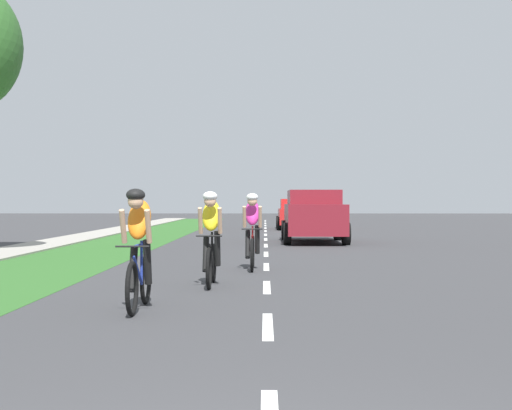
# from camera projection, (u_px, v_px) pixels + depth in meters

# --- Properties ---
(ground_plane) EXTENTS (120.00, 120.00, 0.00)m
(ground_plane) POSITION_uv_depth(u_px,v_px,m) (266.00, 246.00, 22.98)
(ground_plane) COLOR #38383A
(grass_verge) EXTENTS (2.98, 70.00, 0.01)m
(grass_verge) POSITION_uv_depth(u_px,v_px,m) (114.00, 246.00, 23.04)
(grass_verge) COLOR #2D6026
(grass_verge) RESTS_ON ground_plane
(sidewalk_concrete) EXTENTS (1.65, 70.00, 0.10)m
(sidewalk_concrete) POSITION_uv_depth(u_px,v_px,m) (41.00, 246.00, 23.07)
(sidewalk_concrete) COLOR #9E998E
(sidewalk_concrete) RESTS_ON ground_plane
(lane_markings_center) EXTENTS (0.12, 54.07, 0.01)m
(lane_markings_center) POSITION_uv_depth(u_px,v_px,m) (266.00, 239.00, 26.98)
(lane_markings_center) COLOR white
(lane_markings_center) RESTS_ON ground_plane
(cyclist_lead) EXTENTS (0.42, 1.72, 1.58)m
(cyclist_lead) POSITION_uv_depth(u_px,v_px,m) (139.00, 248.00, 9.51)
(cyclist_lead) COLOR black
(cyclist_lead) RESTS_ON ground_plane
(cyclist_trailing) EXTENTS (0.42, 1.72, 1.58)m
(cyclist_trailing) POSITION_uv_depth(u_px,v_px,m) (211.00, 237.00, 12.21)
(cyclist_trailing) COLOR black
(cyclist_trailing) RESTS_ON ground_plane
(cyclist_distant) EXTENTS (0.42, 1.72, 1.58)m
(cyclist_distant) POSITION_uv_depth(u_px,v_px,m) (252.00, 231.00, 15.10)
(cyclist_distant) COLOR black
(cyclist_distant) RESTS_ON ground_plane
(suv_maroon) EXTENTS (2.15, 4.70, 1.79)m
(suv_maroon) POSITION_uv_depth(u_px,v_px,m) (314.00, 215.00, 25.10)
(suv_maroon) COLOR maroon
(suv_maroon) RESTS_ON ground_plane
(sedan_red) EXTENTS (1.98, 4.30, 1.52)m
(sedan_red) POSITION_uv_depth(u_px,v_px,m) (296.00, 214.00, 36.91)
(sedan_red) COLOR red
(sedan_red) RESTS_ON ground_plane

